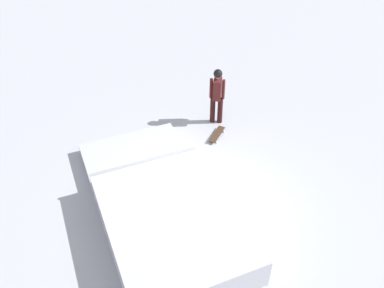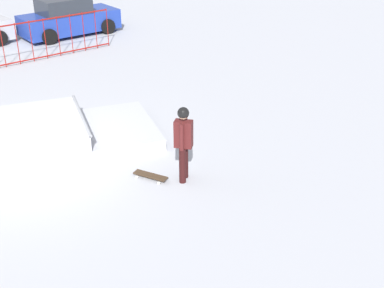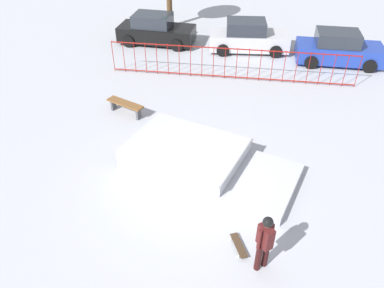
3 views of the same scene
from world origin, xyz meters
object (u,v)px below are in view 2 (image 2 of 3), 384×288
Objects in this scene: skater at (183,139)px; parked_car_blue at (68,18)px; skate_ramp at (29,137)px; skateboard at (150,176)px.

parked_car_blue is at bearing -54.43° from skater.
skate_ramp reaches higher than skateboard.
skateboard is 12.82m from parked_car_blue.
skate_ramp is 7.37× the size of skateboard.
skater is at bearing -105.50° from parked_car_blue.
skate_ramp is at bearing 1.50° from skateboard.
skateboard is at bearing -45.53° from skate_ramp.
skate_ramp is 10.67m from parked_car_blue.
skater is 13.11m from parked_car_blue.
parked_car_blue is (3.03, 12.44, 0.65)m from skateboard.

